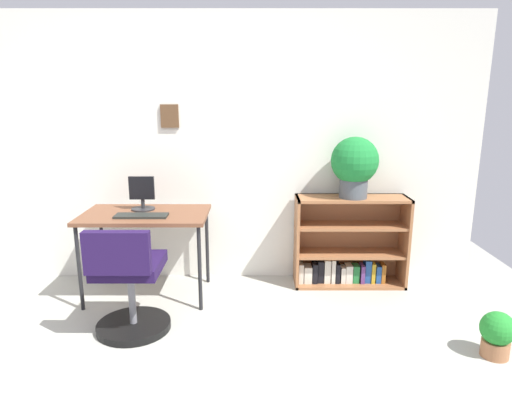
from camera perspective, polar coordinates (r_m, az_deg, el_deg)
wall_back at (r=4.04m, az=-9.32°, el=7.14°), size 5.20×0.12×2.30m
desk at (r=3.74m, az=-13.77°, el=-1.45°), size 1.00×0.62×0.71m
monitor at (r=3.81m, az=-14.15°, el=1.59°), size 0.21×0.19×0.28m
keyboard at (r=3.61m, az=-14.26°, el=-0.95°), size 0.40×0.14×0.02m
office_chair at (r=3.26m, az=-15.75°, el=-9.45°), size 0.52×0.55×0.80m
bookshelf_low at (r=4.06m, az=11.46°, el=-4.68°), size 0.96×0.30×0.79m
potted_plant_on_shelf at (r=3.84m, az=12.33°, el=5.44°), size 0.39×0.39×0.51m
potted_plant_floor at (r=3.33m, az=28.13°, el=-13.78°), size 0.21×0.21×0.30m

